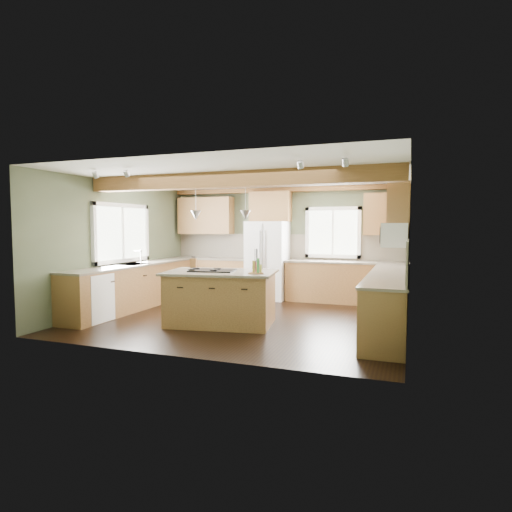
% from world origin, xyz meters
% --- Properties ---
extents(floor, '(5.60, 5.60, 0.00)m').
position_xyz_m(floor, '(0.00, 0.00, 0.00)').
color(floor, black).
rests_on(floor, ground).
extents(ceiling, '(5.60, 5.60, 0.00)m').
position_xyz_m(ceiling, '(0.00, 0.00, 2.60)').
color(ceiling, silver).
rests_on(ceiling, wall_back).
extents(wall_back, '(5.60, 0.00, 5.60)m').
position_xyz_m(wall_back, '(0.00, 2.50, 1.30)').
color(wall_back, '#454E37').
rests_on(wall_back, ground).
extents(wall_left, '(0.00, 5.00, 5.00)m').
position_xyz_m(wall_left, '(-2.80, 0.00, 1.30)').
color(wall_left, '#454E37').
rests_on(wall_left, ground).
extents(wall_right, '(0.00, 5.00, 5.00)m').
position_xyz_m(wall_right, '(2.80, 0.00, 1.30)').
color(wall_right, '#454E37').
rests_on(wall_right, ground).
extents(ceiling_beam, '(5.55, 0.26, 0.26)m').
position_xyz_m(ceiling_beam, '(0.00, -0.63, 2.47)').
color(ceiling_beam, brown).
rests_on(ceiling_beam, ceiling).
extents(soffit_trim, '(5.55, 0.20, 0.10)m').
position_xyz_m(soffit_trim, '(0.00, 2.40, 2.54)').
color(soffit_trim, brown).
rests_on(soffit_trim, ceiling).
extents(backsplash_back, '(5.58, 0.03, 0.58)m').
position_xyz_m(backsplash_back, '(0.00, 2.48, 1.21)').
color(backsplash_back, brown).
rests_on(backsplash_back, wall_back).
extents(backsplash_right, '(0.03, 3.70, 0.58)m').
position_xyz_m(backsplash_right, '(2.78, 0.05, 1.21)').
color(backsplash_right, brown).
rests_on(backsplash_right, wall_right).
extents(base_cab_back_left, '(2.02, 0.60, 0.88)m').
position_xyz_m(base_cab_back_left, '(-1.79, 2.20, 0.44)').
color(base_cab_back_left, brown).
rests_on(base_cab_back_left, floor).
extents(counter_back_left, '(2.06, 0.64, 0.04)m').
position_xyz_m(counter_back_left, '(-1.79, 2.20, 0.90)').
color(counter_back_left, '#484134').
rests_on(counter_back_left, base_cab_back_left).
extents(base_cab_back_right, '(2.62, 0.60, 0.88)m').
position_xyz_m(base_cab_back_right, '(1.49, 2.20, 0.44)').
color(base_cab_back_right, brown).
rests_on(base_cab_back_right, floor).
extents(counter_back_right, '(2.66, 0.64, 0.04)m').
position_xyz_m(counter_back_right, '(1.49, 2.20, 0.90)').
color(counter_back_right, '#484134').
rests_on(counter_back_right, base_cab_back_right).
extents(base_cab_left, '(0.60, 3.70, 0.88)m').
position_xyz_m(base_cab_left, '(-2.50, 0.05, 0.44)').
color(base_cab_left, brown).
rests_on(base_cab_left, floor).
extents(counter_left, '(0.64, 3.74, 0.04)m').
position_xyz_m(counter_left, '(-2.50, 0.05, 0.90)').
color(counter_left, '#484134').
rests_on(counter_left, base_cab_left).
extents(base_cab_right, '(0.60, 3.70, 0.88)m').
position_xyz_m(base_cab_right, '(2.50, 0.05, 0.44)').
color(base_cab_right, brown).
rests_on(base_cab_right, floor).
extents(counter_right, '(0.64, 3.74, 0.04)m').
position_xyz_m(counter_right, '(2.50, 0.05, 0.90)').
color(counter_right, '#484134').
rests_on(counter_right, base_cab_right).
extents(upper_cab_back_left, '(1.40, 0.35, 0.90)m').
position_xyz_m(upper_cab_back_left, '(-1.99, 2.33, 1.95)').
color(upper_cab_back_left, brown).
rests_on(upper_cab_back_left, wall_back).
extents(upper_cab_over_fridge, '(0.96, 0.35, 0.70)m').
position_xyz_m(upper_cab_over_fridge, '(-0.30, 2.33, 2.15)').
color(upper_cab_over_fridge, brown).
rests_on(upper_cab_over_fridge, wall_back).
extents(upper_cab_right, '(0.35, 2.20, 0.90)m').
position_xyz_m(upper_cab_right, '(2.62, 0.90, 1.95)').
color(upper_cab_right, brown).
rests_on(upper_cab_right, wall_right).
extents(upper_cab_back_corner, '(0.90, 0.35, 0.90)m').
position_xyz_m(upper_cab_back_corner, '(2.30, 2.33, 1.95)').
color(upper_cab_back_corner, brown).
rests_on(upper_cab_back_corner, wall_back).
extents(window_left, '(0.04, 1.60, 1.05)m').
position_xyz_m(window_left, '(-2.78, 0.05, 1.55)').
color(window_left, white).
rests_on(window_left, wall_left).
extents(window_back, '(1.10, 0.04, 1.00)m').
position_xyz_m(window_back, '(1.15, 2.48, 1.55)').
color(window_back, white).
rests_on(window_back, wall_back).
extents(sink, '(0.50, 0.65, 0.03)m').
position_xyz_m(sink, '(-2.50, 0.05, 0.91)').
color(sink, '#262628').
rests_on(sink, counter_left).
extents(faucet, '(0.02, 0.02, 0.28)m').
position_xyz_m(faucet, '(-2.32, 0.05, 1.05)').
color(faucet, '#B2B2B7').
rests_on(faucet, sink).
extents(dishwasher, '(0.60, 0.60, 0.84)m').
position_xyz_m(dishwasher, '(-2.49, -1.25, 0.43)').
color(dishwasher, white).
rests_on(dishwasher, floor).
extents(oven, '(0.60, 0.72, 0.84)m').
position_xyz_m(oven, '(2.49, -1.25, 0.43)').
color(oven, white).
rests_on(oven, floor).
extents(microwave, '(0.40, 0.70, 0.38)m').
position_xyz_m(microwave, '(2.58, -0.05, 1.55)').
color(microwave, white).
rests_on(microwave, wall_right).
extents(pendant_left, '(0.18, 0.18, 0.16)m').
position_xyz_m(pendant_left, '(-0.66, -0.70, 1.88)').
color(pendant_left, '#B2B2B7').
rests_on(pendant_left, ceiling).
extents(pendant_right, '(0.18, 0.18, 0.16)m').
position_xyz_m(pendant_right, '(0.20, -0.56, 1.88)').
color(pendant_right, '#B2B2B7').
rests_on(pendant_right, ceiling).
extents(refrigerator, '(0.90, 0.74, 1.80)m').
position_xyz_m(refrigerator, '(-0.30, 2.12, 0.90)').
color(refrigerator, white).
rests_on(refrigerator, floor).
extents(island, '(1.89, 1.33, 0.88)m').
position_xyz_m(island, '(-0.23, -0.63, 0.44)').
color(island, brown).
rests_on(island, floor).
extents(island_top, '(2.02, 1.46, 0.04)m').
position_xyz_m(island_top, '(-0.23, -0.63, 0.90)').
color(island_top, '#484134').
rests_on(island_top, island).
extents(cooktop, '(0.83, 0.62, 0.02)m').
position_xyz_m(cooktop, '(-0.38, -0.65, 0.93)').
color(cooktop, black).
rests_on(cooktop, island_top).
extents(knife_block, '(0.12, 0.10, 0.18)m').
position_xyz_m(knife_block, '(-0.94, -0.29, 1.01)').
color(knife_block, brown).
rests_on(knife_block, island_top).
extents(utensil_crock, '(0.15, 0.15, 0.17)m').
position_xyz_m(utensil_crock, '(0.32, -0.37, 1.01)').
color(utensil_crock, '#413834').
rests_on(utensil_crock, island_top).
extents(bottle_tray, '(0.30, 0.30, 0.24)m').
position_xyz_m(bottle_tray, '(0.46, -0.76, 1.04)').
color(bottle_tray, brown).
rests_on(bottle_tray, island_top).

